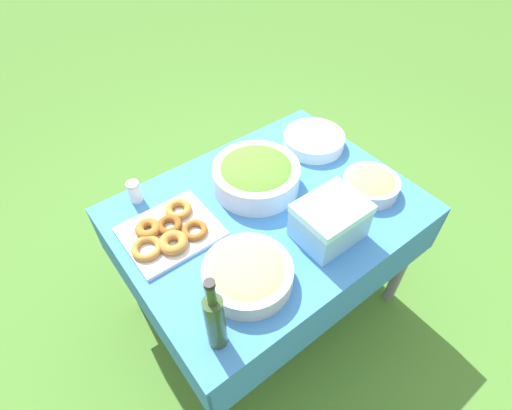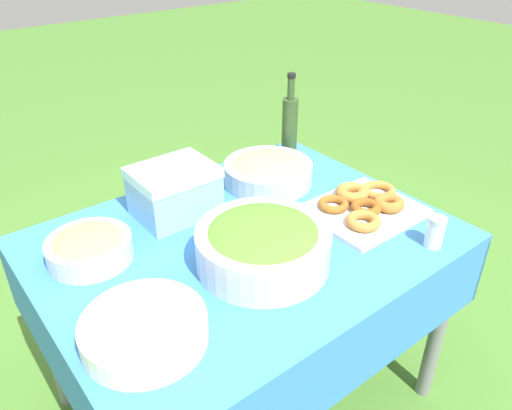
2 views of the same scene
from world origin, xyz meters
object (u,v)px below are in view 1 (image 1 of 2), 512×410
salad_bowl (256,175)px  cooler_box (330,221)px  olive_oil_bottle (215,321)px  pasta_bowl (248,273)px  bread_bowl (371,184)px  plate_stack (314,140)px  donut_platter (169,231)px

salad_bowl → cooler_box: cooler_box is taller
cooler_box → olive_oil_bottle: bearing=-170.2°
cooler_box → pasta_bowl: bearing=176.8°
olive_oil_bottle → bread_bowl: 0.86m
plate_stack → cooler_box: 0.53m
donut_platter → plate_stack: plate_stack is taller
plate_stack → cooler_box: (-0.32, -0.42, 0.05)m
pasta_bowl → cooler_box: bearing=-3.2°
pasta_bowl → bread_bowl: 0.65m
salad_bowl → pasta_bowl: size_ratio=1.17×
olive_oil_bottle → pasta_bowl: bearing=30.2°
plate_stack → cooler_box: size_ratio=1.16×
plate_stack → bread_bowl: (-0.02, -0.36, 0.01)m
salad_bowl → pasta_bowl: 0.45m
salad_bowl → olive_oil_bottle: 0.67m
plate_stack → olive_oil_bottle: 1.01m
pasta_bowl → bread_bowl: bearing=3.6°
salad_bowl → plate_stack: salad_bowl is taller
plate_stack → salad_bowl: bearing=-171.8°
pasta_bowl → olive_oil_bottle: size_ratio=0.94×
plate_stack → olive_oil_bottle: bearing=-149.5°
salad_bowl → pasta_bowl: (-0.30, -0.34, -0.02)m
olive_oil_bottle → cooler_box: size_ratio=1.33×
salad_bowl → bread_bowl: 0.46m
olive_oil_bottle → cooler_box: bearing=9.8°
donut_platter → plate_stack: 0.78m
pasta_bowl → bread_bowl: pasta_bowl is taller
plate_stack → bread_bowl: size_ratio=1.22×
bread_bowl → cooler_box: cooler_box is taller
cooler_box → salad_bowl: bearing=97.8°
salad_bowl → plate_stack: 0.38m
salad_bowl → bread_bowl: (0.35, -0.30, -0.03)m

